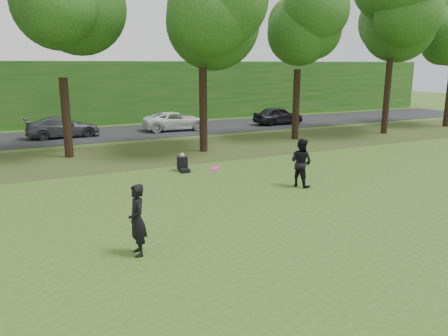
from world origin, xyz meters
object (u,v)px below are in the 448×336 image
object	(u,v)px
player_left	(137,220)
seated_person	(183,164)
player_right	(301,162)
frisbee	(215,168)

from	to	relation	value
player_left	seated_person	bearing A→B (deg)	153.63
player_right	seated_person	bearing A→B (deg)	17.35
player_left	player_right	distance (m)	8.36
frisbee	seated_person	distance (m)	6.87
player_left	seated_person	xyz separation A→B (m)	(4.20, 7.97, -0.62)
frisbee	seated_person	world-z (taller)	frisbee
player_right	seated_person	xyz separation A→B (m)	(-3.37, 4.41, -0.65)
player_left	frisbee	size ratio (longest dim) A/B	5.47
frisbee	seated_person	xyz separation A→B (m)	(1.40, 6.59, -1.38)
player_left	frisbee	distance (m)	3.21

